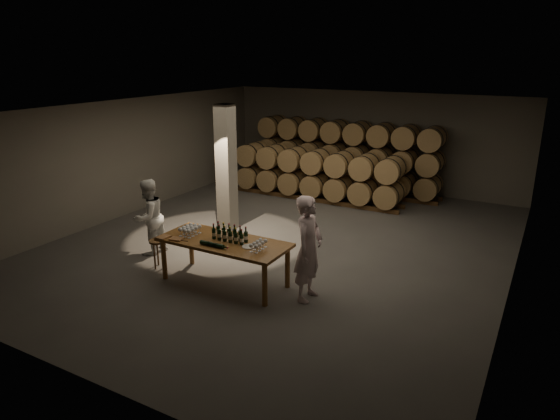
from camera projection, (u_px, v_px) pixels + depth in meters
The scene contains 15 objects.
room at pixel (226, 168), 12.57m from camera, with size 12.00×12.00×12.00m.
tasting_table at pixel (224, 246), 9.73m from camera, with size 2.60×1.10×0.90m.
barrel_stack_back at pixel (346, 155), 16.29m from camera, with size 6.26×0.95×2.31m.
barrel_stack_front at pixel (316, 173), 15.41m from camera, with size 5.48×0.95×1.57m.
bottle_cluster at pixel (230, 235), 9.67m from camera, with size 0.73×0.23×0.32m.
lying_bottles at pixel (213, 245), 9.39m from camera, with size 0.63×0.08×0.08m.
glass_cluster_left at pixel (190, 228), 9.98m from camera, with size 0.31×0.42×0.18m.
glass_cluster_right at pixel (258, 244), 9.23m from camera, with size 0.19×0.41×0.16m.
plate at pixel (249, 247), 9.38m from camera, with size 0.26×0.26×0.01m, color silver.
notebook_near at pixel (176, 239), 9.74m from camera, with size 0.24×0.19×0.03m, color #946035.
notebook_corner at pixel (164, 237), 9.86m from camera, with size 0.21×0.26×0.02m, color #946035.
pen at pixel (185, 241), 9.67m from camera, with size 0.01×0.01×0.14m, color black.
stool at pixel (158, 245), 10.53m from camera, with size 0.37×0.37×0.62m.
person_man at pixel (308, 249), 9.05m from camera, with size 0.73×0.48×1.99m, color silver.
person_woman at pixel (149, 217), 11.19m from camera, with size 0.84×0.66×1.73m, color white.
Camera 1 is at (5.37, -9.89, 4.39)m, focal length 32.00 mm.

